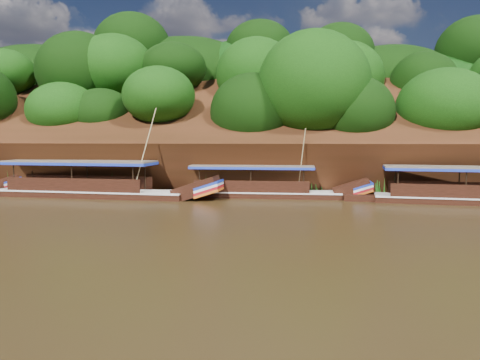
{
  "coord_description": "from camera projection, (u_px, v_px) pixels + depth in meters",
  "views": [
    {
      "loc": [
        -0.42,
        -23.92,
        4.28
      ],
      "look_at": [
        -3.38,
        7.0,
        1.34
      ],
      "focal_mm": 35.0,
      "sensor_mm": 36.0,
      "label": 1
    }
  ],
  "objects": [
    {
      "name": "ground",
      "position": [
        292.0,
        219.0,
        24.07
      ],
      "size": [
        160.0,
        160.0,
        0.0
      ],
      "primitive_type": "plane",
      "color": "black",
      "rests_on": "ground"
    },
    {
      "name": "riverbank",
      "position": [
        289.0,
        160.0,
        46.42
      ],
      "size": [
        120.0,
        30.06,
        19.4
      ],
      "color": "black",
      "rests_on": "ground"
    },
    {
      "name": "boat_1",
      "position": [
        271.0,
        190.0,
        32.62
      ],
      "size": [
        13.03,
        2.56,
        5.2
      ],
      "rotation": [
        0.0,
        0.0,
        -0.03
      ],
      "color": "black",
      "rests_on": "ground"
    },
    {
      "name": "boat_2",
      "position": [
        102.0,
        189.0,
        32.63
      ],
      "size": [
        16.31,
        3.74,
        6.63
      ],
      "rotation": [
        0.0,
        0.0,
        -0.1
      ],
      "color": "black",
      "rests_on": "ground"
    },
    {
      "name": "reeds",
      "position": [
        247.0,
        183.0,
        33.7
      ],
      "size": [
        51.18,
        2.2,
        2.01
      ],
      "color": "#215A16",
      "rests_on": "ground"
    }
  ]
}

